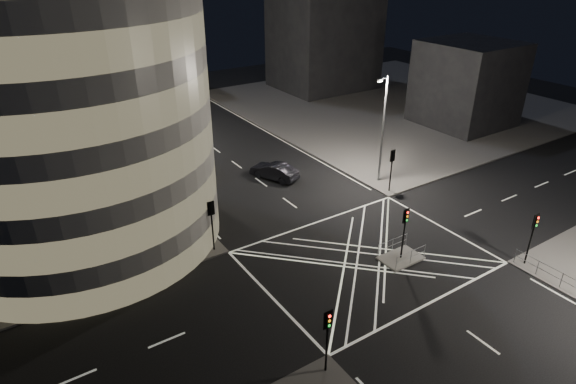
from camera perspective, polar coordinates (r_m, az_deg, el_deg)
ground at (r=35.57m, az=9.19°, el=-7.69°), size 120.00×120.00×0.00m
sidewalk_far_right at (r=71.83m, az=12.36°, el=10.23°), size 42.00×42.00×0.15m
central_island at (r=35.88m, az=13.20°, el=-7.64°), size 3.00×2.00×0.15m
building_right_far at (r=77.75m, az=4.26°, el=17.75°), size 14.00×12.00×15.00m
building_right_near at (r=64.39m, az=20.43°, el=11.97°), size 10.00×10.00×10.00m
building_far_end at (r=81.52m, az=-22.24°, el=17.34°), size 18.00×8.00×18.00m
tree_a at (r=35.04m, az=-13.34°, el=0.94°), size 4.46×4.46×7.50m
tree_b at (r=40.22m, az=-16.47°, el=4.36°), size 5.26×5.26×8.19m
tree_c at (r=45.80m, az=-18.77°, el=6.27°), size 4.19×4.19×7.20m
tree_d at (r=51.39m, az=-20.64°, el=8.06°), size 5.47×5.47×7.85m
tree_e at (r=57.12m, az=-22.11°, el=9.32°), size 3.46×3.46×6.44m
traffic_signal_fl at (r=34.74m, az=-9.05°, el=-2.92°), size 0.55×0.22×4.00m
traffic_signal_nl at (r=25.17m, az=4.70°, el=-15.99°), size 0.55×0.22×4.00m
traffic_signal_fr at (r=43.91m, az=12.21°, el=3.40°), size 0.55×0.22×4.00m
traffic_signal_nr at (r=36.81m, az=27.08°, el=-3.99°), size 0.55×0.22×4.00m
traffic_signal_island at (r=34.38m, az=13.69°, el=-3.73°), size 0.55×0.22×4.00m
street_lamp_left_near at (r=37.76m, az=-13.56°, el=3.63°), size 1.25×0.25×10.00m
street_lamp_left_far at (r=54.23m, az=-20.47°, el=9.80°), size 1.25×0.25×10.00m
street_lamp_right_far at (r=44.83m, az=11.16°, el=7.61°), size 1.25×0.25×10.00m
railing_island_south at (r=35.05m, az=14.35°, el=-7.46°), size 2.80×0.06×1.10m
railing_island_north at (r=36.04m, az=12.29°, el=-6.16°), size 2.80×0.06×1.10m
sedan at (r=46.43m, az=-1.65°, el=2.50°), size 3.53×5.12×1.60m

